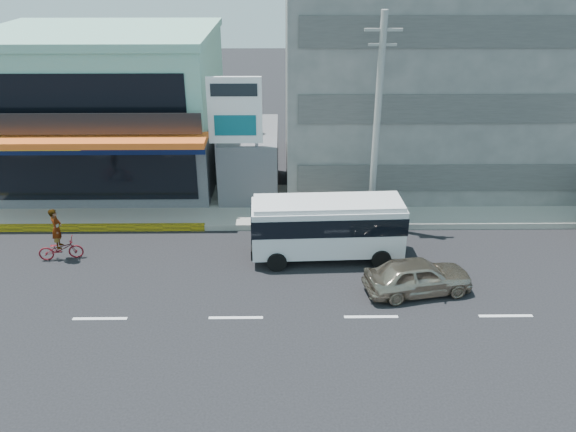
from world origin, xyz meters
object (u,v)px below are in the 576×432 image
object	(u,v)px
utility_pole_near	(377,124)
minibus	(327,224)
motorcycle_rider	(59,243)
concrete_building	(430,52)
billboard	(235,118)
satellite_dish	(248,134)
sedan	(418,276)
shop_building	(108,111)

from	to	relation	value
utility_pole_near	minibus	bearing A→B (deg)	-128.22
motorcycle_rider	concrete_building	bearing A→B (deg)	30.61
utility_pole_near	minibus	world-z (taller)	utility_pole_near
billboard	motorcycle_rider	distance (m)	9.74
satellite_dish	minibus	bearing A→B (deg)	-60.84
concrete_building	utility_pole_near	world-z (taller)	concrete_building
billboard	sedan	size ratio (longest dim) A/B	1.64
satellite_dish	concrete_building	bearing A→B (deg)	21.80
minibus	sedan	bearing A→B (deg)	-39.47
satellite_dish	motorcycle_rider	distance (m)	10.66
minibus	satellite_dish	bearing A→B (deg)	119.16
minibus	concrete_building	bearing A→B (deg)	59.05
motorcycle_rider	shop_building	bearing A→B (deg)	90.58
satellite_dish	utility_pole_near	world-z (taller)	utility_pole_near
billboard	sedan	distance (m)	11.46
utility_pole_near	minibus	distance (m)	5.17
minibus	sedan	world-z (taller)	minibus
satellite_dish	sedan	world-z (taller)	satellite_dish
billboard	minibus	bearing A→B (deg)	-48.86
concrete_building	satellite_dish	size ratio (longest dim) A/B	10.67
billboard	sedan	world-z (taller)	billboard
satellite_dish	minibus	size ratio (longest dim) A/B	0.23
sedan	shop_building	bearing A→B (deg)	40.31
concrete_building	sedan	world-z (taller)	concrete_building
concrete_building	shop_building	bearing A→B (deg)	-176.65
sedan	utility_pole_near	bearing A→B (deg)	-0.23
utility_pole_near	motorcycle_rider	xyz separation A→B (m)	(-13.90, -2.99, -4.36)
billboard	utility_pole_near	distance (m)	6.75
billboard	utility_pole_near	xyz separation A→B (m)	(6.50, -1.80, 0.22)
shop_building	satellite_dish	distance (m)	8.54
concrete_building	billboard	size ratio (longest dim) A/B	2.32
satellite_dish	utility_pole_near	bearing A→B (deg)	-30.96
concrete_building	satellite_dish	world-z (taller)	concrete_building
utility_pole_near	sedan	size ratio (longest dim) A/B	2.37
shop_building	billboard	xyz separation A→B (m)	(7.50, -4.75, 0.93)
shop_building	utility_pole_near	distance (m)	15.50
utility_pole_near	minibus	size ratio (longest dim) A/B	1.52
shop_building	sedan	bearing A→B (deg)	-39.26
utility_pole_near	motorcycle_rider	size ratio (longest dim) A/B	4.17
motorcycle_rider	sedan	bearing A→B (deg)	-10.44
minibus	sedan	distance (m)	4.46
shop_building	utility_pole_near	xyz separation A→B (m)	(14.00, -6.55, 1.15)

